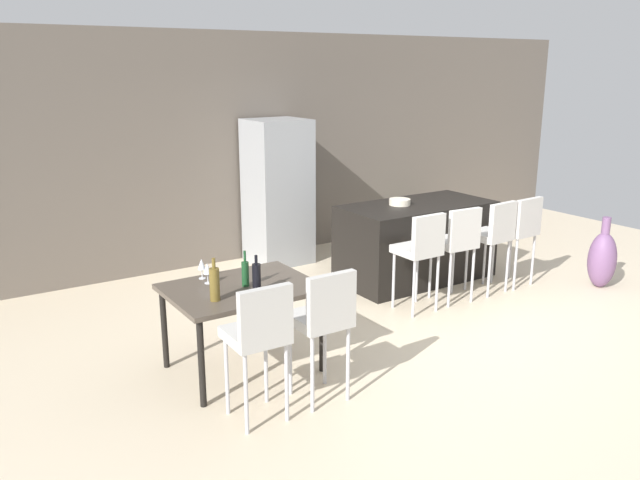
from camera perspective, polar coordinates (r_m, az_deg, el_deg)
ground_plane at (r=6.83m, az=11.58°, el=-6.49°), size 10.00×10.00×0.00m
back_wall at (r=8.85m, az=-2.08°, el=8.46°), size 10.00×0.12×2.90m
kitchen_island at (r=7.75m, az=8.46°, el=-0.15°), size 1.82×0.90×0.92m
bar_chair_left at (r=6.65m, az=8.89°, el=-0.59°), size 0.40×0.40×1.05m
bar_chair_middle at (r=7.00m, az=12.02°, el=0.04°), size 0.42×0.42×1.05m
bar_chair_right at (r=7.40m, az=15.09°, el=0.66°), size 0.43×0.43×1.05m
bar_chair_far at (r=7.71m, az=17.23°, el=1.09°), size 0.42×0.42×1.05m
dining_table at (r=5.36m, az=-6.94°, el=-4.79°), size 1.19×0.90×0.74m
dining_chair_near at (r=4.55m, az=-5.41°, el=-8.02°), size 0.41×0.41×1.05m
dining_chair_far at (r=4.81m, az=0.30°, el=-6.67°), size 0.40×0.40×1.05m
wine_bottle_far at (r=5.30m, az=-6.61°, el=-2.92°), size 0.06×0.06×0.30m
wine_bottle_corner at (r=5.00m, az=-9.30°, el=-3.84°), size 0.08×0.08×0.34m
wine_bottle_left at (r=5.16m, az=-5.63°, el=-3.28°), size 0.07×0.07×0.30m
wine_glass_middle at (r=5.53m, az=-10.42°, el=-2.14°), size 0.07×0.07×0.17m
wine_glass_right at (r=5.40m, az=-9.91°, el=-2.54°), size 0.07×0.07×0.17m
refrigerator at (r=8.28m, az=-3.76°, el=4.25°), size 0.72×0.68×1.84m
fruit_bowl at (r=7.55m, az=7.05°, el=3.36°), size 0.25×0.25×0.07m
floor_vase at (r=8.09m, az=23.65°, el=-1.56°), size 0.32×0.32×0.83m
potted_plant at (r=9.80m, az=8.75°, el=2.09°), size 0.32×0.32×0.53m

